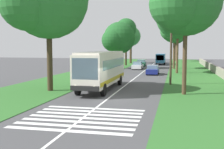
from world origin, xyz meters
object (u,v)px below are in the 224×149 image
(roadside_tree_left_1, at_px, (118,39))
(roadside_tree_left_2, at_px, (47,2))
(trailing_minibus_0, at_px, (161,58))
(coach_bus, at_px, (102,68))
(trailing_car_0, at_px, (153,70))
(roadside_tree_left_3, at_px, (131,37))
(roadside_tree_right_1, at_px, (176,36))
(utility_pole, at_px, (171,51))
(roadside_tree_right_3, at_px, (184,3))
(roadside_tree_right_2, at_px, (177,18))
(trailing_car_1, at_px, (138,66))
(roadside_tree_left_0, at_px, (125,30))
(roadside_tree_right_0, at_px, (174,30))
(trailing_car_2, at_px, (141,63))

(roadside_tree_left_1, relative_size, roadside_tree_left_2, 0.73)
(trailing_minibus_0, relative_size, roadside_tree_left_2, 0.48)
(trailing_minibus_0, bearing_deg, coach_bus, 175.23)
(roadside_tree_left_1, bearing_deg, roadside_tree_left_2, 178.23)
(trailing_minibus_0, bearing_deg, trailing_car_0, -179.74)
(roadside_tree_left_3, distance_m, roadside_tree_right_1, 17.02)
(trailing_car_0, relative_size, utility_pole, 0.59)
(roadside_tree_right_1, height_order, roadside_tree_right_3, roadside_tree_right_3)
(roadside_tree_left_3, relative_size, roadside_tree_right_2, 0.76)
(roadside_tree_left_2, height_order, roadside_tree_right_1, roadside_tree_left_2)
(coach_bus, xyz_separation_m, roadside_tree_right_2, (19.70, -7.24, 6.59))
(trailing_minibus_0, relative_size, roadside_tree_left_1, 0.66)
(roadside_tree_right_1, distance_m, roadside_tree_right_2, 39.46)
(coach_bus, xyz_separation_m, roadside_tree_right_3, (-1.58, -7.73, 5.87))
(trailing_minibus_0, relative_size, roadside_tree_left_3, 0.64)
(roadside_tree_left_1, xyz_separation_m, roadside_tree_right_3, (-29.42, -11.58, 2.23))
(trailing_car_1, bearing_deg, roadside_tree_left_2, 170.23)
(roadside_tree_right_2, bearing_deg, roadside_tree_left_0, 33.29)
(trailing_minibus_0, xyz_separation_m, roadside_tree_right_0, (-14.45, -3.03, 5.95))
(trailing_car_2, bearing_deg, roadside_tree_right_2, -154.92)
(roadside_tree_right_0, bearing_deg, utility_pole, 179.92)
(roadside_tree_left_3, bearing_deg, roadside_tree_right_2, -156.72)
(coach_bus, distance_m, roadside_tree_left_0, 37.52)
(roadside_tree_left_3, height_order, roadside_tree_right_0, roadside_tree_right_0)
(roadside_tree_left_3, relative_size, roadside_tree_right_0, 0.92)
(roadside_tree_left_0, height_order, roadside_tree_left_1, roadside_tree_left_0)
(roadside_tree_right_0, relative_size, roadside_tree_right_3, 0.92)
(utility_pole, bearing_deg, coach_bus, 126.51)
(coach_bus, bearing_deg, trailing_car_2, 0.29)
(roadside_tree_left_0, bearing_deg, utility_pole, -161.59)
(roadside_tree_right_3, bearing_deg, roadside_tree_left_0, 16.99)
(coach_bus, relative_size, roadside_tree_right_0, 1.08)
(trailing_car_1, relative_size, roadside_tree_right_0, 0.42)
(roadside_tree_right_0, bearing_deg, coach_bus, 167.05)
(trailing_car_0, relative_size, trailing_minibus_0, 0.72)
(roadside_tree_right_2, bearing_deg, coach_bus, 159.82)
(trailing_car_0, xyz_separation_m, roadside_tree_right_0, (12.14, -2.91, 6.82))
(trailing_minibus_0, bearing_deg, roadside_tree_right_0, -168.14)
(trailing_minibus_0, distance_m, roadside_tree_right_2, 25.03)
(trailing_car_2, height_order, roadside_tree_left_3, roadside_tree_left_3)
(roadside_tree_right_2, bearing_deg, trailing_minibus_0, 8.68)
(trailing_car_0, relative_size, trailing_car_1, 1.00)
(roadside_tree_left_1, height_order, roadside_tree_right_0, roadside_tree_right_0)
(roadside_tree_left_3, relative_size, roadside_tree_right_3, 0.84)
(roadside_tree_left_0, bearing_deg, roadside_tree_left_2, 178.87)
(roadside_tree_right_3, bearing_deg, utility_pole, 9.66)
(roadside_tree_left_1, bearing_deg, roadside_tree_right_1, -19.30)
(roadside_tree_right_0, distance_m, roadside_tree_right_2, 9.35)
(trailing_car_2, bearing_deg, roadside_tree_left_2, 173.02)
(trailing_car_0, distance_m, roadside_tree_left_3, 31.37)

